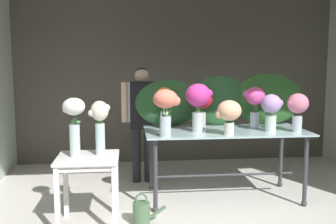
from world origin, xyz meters
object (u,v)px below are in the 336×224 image
Objects in this scene: vase_coral_stock at (166,105)px; watering_can at (142,213)px; vase_cream_lisianthus_tall at (100,122)px; side_table_white at (88,167)px; display_table_glass at (225,140)px; vase_lilac_ranunculus at (271,109)px; vase_sunset_freesia at (165,102)px; vase_crimson_snapdragons at (201,103)px; vase_fuchsia_hydrangea at (255,101)px; vase_white_roses_tall at (74,120)px; vase_rosy_carnations at (298,107)px; florist at (142,112)px; vase_peach_tulips at (229,113)px; vase_magenta_roses at (198,100)px.

watering_can is at bearing -130.31° from vase_coral_stock.
side_table_white is at bearing -154.57° from vase_cream_lisianthus_tall.
vase_lilac_ranunculus is at bearing -18.63° from display_table_glass.
vase_crimson_snapdragons is (0.45, -0.01, -0.02)m from vase_sunset_freesia.
vase_fuchsia_hydrangea reaches higher than side_table_white.
vase_white_roses_tall is at bearing 179.72° from side_table_white.
vase_fuchsia_hydrangea is at bearing 145.34° from vase_rosy_carnations.
vase_cream_lisianthus_tall is at bearing -109.69° from florist.
florist reaches higher than vase_white_roses_tall.
side_table_white is at bearing -137.58° from vase_sunset_freesia.
display_table_glass is at bearing 82.58° from vase_peach_tulips.
vase_fuchsia_hydrangea is at bearing 19.69° from side_table_white.
vase_magenta_roses is (1.24, 0.53, 0.62)m from side_table_white.
vase_lilac_ranunculus reaches higher than vase_cream_lisianthus_tall.
florist is at bearing 147.53° from vase_lilac_ranunculus.
vase_sunset_freesia reaches higher than vase_rosy_carnations.
vase_peach_tulips is 1.46m from watering_can.
vase_white_roses_tall is 0.26m from vase_cream_lisianthus_tall.
display_table_glass is 1.22× the size of florist.
vase_crimson_snapdragons is at bearing 47.41° from watering_can.
vase_magenta_roses is 1.44× the size of vase_peach_tulips.
display_table_glass is at bearing -38.43° from florist.
vase_white_roses_tall is 1.07× the size of vase_cream_lisianthus_tall.
display_table_glass is 5.58× the size of watering_can.
vase_magenta_roses is at bearing 23.28° from side_table_white.
vase_fuchsia_hydrangea is 1.98m from vase_cream_lisianthus_tall.
side_table_white is at bearing -167.49° from vase_lilac_ranunculus.
vase_rosy_carnations is at bearing 8.90° from vase_cream_lisianthus_tall.
display_table_glass is 3.48× the size of vase_cream_lisianthus_tall.
vase_crimson_snapdragons is 1.56m from watering_can.
vase_sunset_freesia reaches higher than vase_cream_lisianthus_tall.
florist reaches higher than vase_coral_stock.
vase_coral_stock reaches higher than vase_peach_tulips.
vase_fuchsia_hydrangea is 1.24m from vase_coral_stock.
vase_cream_lisianthus_tall reaches higher than display_table_glass.
vase_lilac_ranunculus is (2.11, 0.47, 0.51)m from side_table_white.
vase_rosy_carnations is at bearing -13.67° from vase_sunset_freesia.
display_table_glass is at bearing -170.01° from vase_fuchsia_hydrangea.
watering_can is (-1.01, -0.35, -1.00)m from vase_peach_tulips.
side_table_white is at bearing -160.31° from vase_fuchsia_hydrangea.
vase_rosy_carnations is at bearing 14.25° from watering_can.
vase_coral_stock is 1.00m from vase_white_roses_tall.
vase_rosy_carnations is (1.80, -1.00, 0.17)m from florist.
vase_peach_tulips reaches higher than display_table_glass.
vase_white_roses_tall is 1.72× the size of watering_can.
side_table_white is 1.22× the size of vase_white_roses_tall.
florist is at bearing 152.68° from vase_fuchsia_hydrangea.
vase_lilac_ranunculus is 0.31m from vase_rosy_carnations.
vase_coral_stock is 0.75m from vase_cream_lisianthus_tall.
vase_white_roses_tall is (-0.13, 0.00, 0.49)m from side_table_white.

